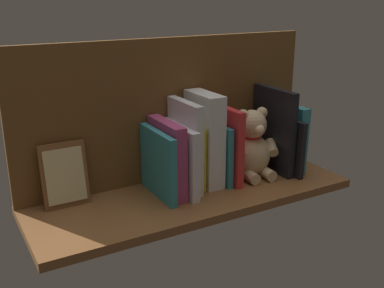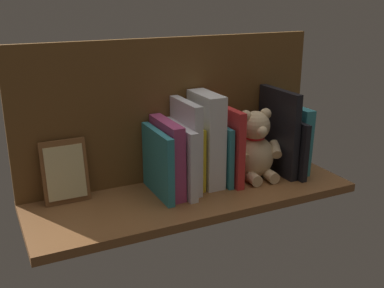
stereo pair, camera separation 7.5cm
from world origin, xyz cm
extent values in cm
cube|color=brown|center=(0.00, 0.00, -1.10)|extent=(85.73, 29.41, 2.20)
cube|color=brown|center=(0.00, -12.45, 19.53)|extent=(85.73, 1.50, 39.06)
cube|color=teal|center=(-33.85, -3.22, 9.60)|extent=(3.65, 16.18, 19.26)
cube|color=black|center=(-31.00, -1.73, 8.12)|extent=(1.84, 19.14, 16.27)
cube|color=black|center=(-28.68, -2.64, 12.22)|extent=(2.12, 17.33, 24.43)
ellipsoid|color=#D1B284|center=(-20.60, -2.28, 5.99)|extent=(12.12, 11.01, 11.98)
sphere|color=#D1B284|center=(-20.60, -2.28, 15.07)|extent=(8.24, 8.24, 8.24)
sphere|color=#D1B284|center=(-23.68, -2.05, 18.16)|extent=(3.18, 3.18, 3.18)
sphere|color=#D1B284|center=(-17.52, -2.52, 18.16)|extent=(3.18, 3.18, 3.18)
sphere|color=beige|center=(-20.33, 1.21, 14.45)|extent=(3.18, 3.18, 3.18)
cylinder|color=#D1B284|center=(-26.16, -0.36, 8.09)|extent=(4.98, 6.52, 4.43)
cylinder|color=#D1B284|center=(-14.81, -1.22, 8.09)|extent=(4.29, 6.43, 4.43)
cylinder|color=#D1B284|center=(-22.90, 3.00, 1.59)|extent=(3.51, 4.72, 3.18)
cylinder|color=#D1B284|center=(-17.52, 2.59, 1.59)|extent=(3.51, 4.72, 3.18)
torus|color=red|center=(-20.60, -2.28, 11.79)|extent=(5.86, 5.86, 0.94)
cube|color=red|center=(-12.25, -3.30, 10.46)|extent=(2.16, 16.00, 20.93)
cube|color=teal|center=(-10.01, -3.92, 8.25)|extent=(1.64, 14.77, 16.51)
cube|color=white|center=(-6.30, -4.34, 12.57)|extent=(5.04, 13.73, 25.14)
cube|color=yellow|center=(-2.65, -4.81, 8.47)|extent=(1.32, 12.99, 16.94)
cube|color=silver|center=(-0.35, -3.62, 11.93)|extent=(2.34, 15.37, 23.85)
cube|color=silver|center=(2.41, -2.39, 9.06)|extent=(2.23, 17.83, 18.11)
cube|color=#B23F72|center=(5.56, -3.13, 9.70)|extent=(3.38, 16.34, 19.45)
cube|color=teal|center=(8.52, -2.51, 8.72)|extent=(1.84, 17.58, 17.43)
cube|color=brown|center=(30.67, -9.16, 7.86)|extent=(11.26, 3.87, 15.93)
cube|color=beige|center=(30.67, -8.44, 7.86)|extent=(9.46, 2.61, 13.27)
camera|label=1|loc=(55.65, 97.57, 50.61)|focal=43.46mm
camera|label=2|loc=(49.03, 101.06, 50.61)|focal=43.46mm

